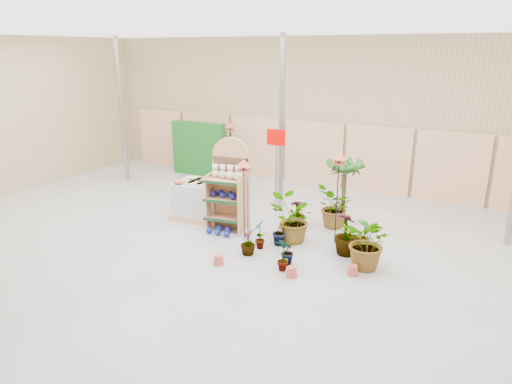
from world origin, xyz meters
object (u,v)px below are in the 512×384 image
display_shelf (229,188)px  pallet_stack (200,199)px  bird_table_front (244,166)px  potted_plant_2 (292,219)px

display_shelf → pallet_stack: size_ratio=1.55×
pallet_stack → display_shelf: bearing=-21.2°
display_shelf → bird_table_front: size_ratio=1.20×
pallet_stack → bird_table_front: size_ratio=0.78×
bird_table_front → potted_plant_2: 1.58m
bird_table_front → pallet_stack: bearing=157.9°
potted_plant_2 → display_shelf: bearing=175.6°
display_shelf → potted_plant_2: display_shelf is taller
potted_plant_2 → pallet_stack: bearing=171.6°
pallet_stack → bird_table_front: 2.15m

